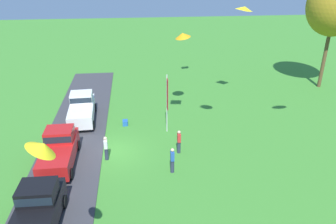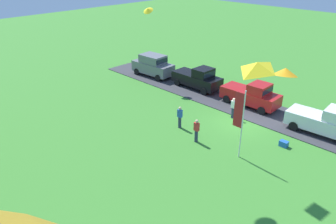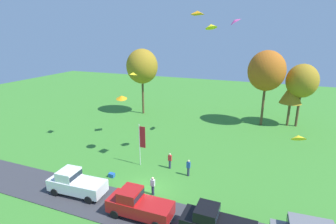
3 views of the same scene
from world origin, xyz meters
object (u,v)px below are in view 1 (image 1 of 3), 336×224
(tree_left_of_center, at_px, (335,6))
(kite_delta_topmost, at_px, (42,147))
(kite_diamond_mid_center, at_px, (245,8))
(person_watching_sky, at_px, (106,148))
(person_beside_suv, at_px, (172,160))
(car_pickup_mid_row, at_px, (82,108))
(car_pickup_by_flagpole, at_px, (37,212))
(kite_delta_high_right, at_px, (183,35))
(person_on_lawn, at_px, (179,142))
(flag_banner, at_px, (167,98))
(car_pickup_near_entrance, at_px, (59,148))
(cooler_box, at_px, (125,123))

(tree_left_of_center, bearing_deg, kite_delta_topmost, -44.85)
(kite_delta_topmost, bearing_deg, kite_diamond_mid_center, 146.97)
(person_watching_sky, bearing_deg, person_beside_suv, 65.39)
(tree_left_of_center, distance_m, kite_diamond_mid_center, 10.99)
(car_pickup_mid_row, relative_size, kite_diamond_mid_center, 4.74)
(person_beside_suv, xyz_separation_m, kite_delta_topmost, (8.58, -4.82, 6.34))
(car_pickup_by_flagpole, bearing_deg, kite_delta_topmost, 26.67)
(tree_left_of_center, distance_m, kite_delta_high_right, 16.42)
(car_pickup_mid_row, xyz_separation_m, person_on_lawn, (5.98, 7.22, -0.23))
(car_pickup_by_flagpole, bearing_deg, car_pickup_mid_row, 177.31)
(person_beside_suv, distance_m, flag_banner, 5.58)
(person_watching_sky, relative_size, kite_delta_topmost, 1.86)
(car_pickup_mid_row, distance_m, car_pickup_by_flagpole, 12.32)
(car_pickup_near_entrance, relative_size, kite_delta_high_right, 4.24)
(car_pickup_mid_row, xyz_separation_m, cooler_box, (1.32, 3.51, -0.91))
(car_pickup_by_flagpole, xyz_separation_m, person_watching_sky, (-6.01, 2.91, -0.23))
(kite_delta_high_right, bearing_deg, kite_diamond_mid_center, 104.63)
(tree_left_of_center, height_order, flag_banner, tree_left_of_center)
(person_on_lawn, height_order, flag_banner, flag_banner)
(person_on_lawn, relative_size, person_watching_sky, 1.00)
(kite_delta_topmost, bearing_deg, kite_delta_high_right, 158.57)
(car_pickup_mid_row, height_order, cooler_box, car_pickup_mid_row)
(car_pickup_by_flagpole, bearing_deg, kite_diamond_mid_center, 134.30)
(person_on_lawn, height_order, tree_left_of_center, tree_left_of_center)
(flag_banner, bearing_deg, tree_left_of_center, 116.38)
(tree_left_of_center, bearing_deg, cooler_box, -71.58)
(kite_delta_topmost, bearing_deg, flag_banner, 159.79)
(tree_left_of_center, xyz_separation_m, cooler_box, (6.75, -20.26, -7.96))
(tree_left_of_center, distance_m, kite_delta_topmost, 31.34)
(person_on_lawn, bearing_deg, tree_left_of_center, 124.58)
(person_on_lawn, bearing_deg, kite_delta_topmost, -27.18)
(person_beside_suv, xyz_separation_m, kite_diamond_mid_center, (-9.66, 7.03, 7.71))
(car_pickup_near_entrance, relative_size, flag_banner, 1.09)
(person_on_lawn, xyz_separation_m, person_beside_suv, (2.23, -0.73, 0.00))
(person_on_lawn, relative_size, kite_diamond_mid_center, 1.59)
(tree_left_of_center, distance_m, flag_banner, 19.71)
(cooler_box, bearing_deg, car_pickup_near_entrance, -39.03)
(car_pickup_mid_row, xyz_separation_m, person_beside_suv, (8.20, 6.49, -0.23))
(car_pickup_mid_row, bearing_deg, person_watching_sky, 20.29)
(flag_banner, distance_m, kite_delta_topmost, 15.28)
(car_pickup_by_flagpole, height_order, tree_left_of_center, tree_left_of_center)
(person_watching_sky, bearing_deg, car_pickup_near_entrance, -87.84)
(car_pickup_by_flagpole, height_order, person_beside_suv, car_pickup_by_flagpole)
(cooler_box, bearing_deg, flag_banner, 62.31)
(person_watching_sky, distance_m, kite_diamond_mid_center, 15.65)
(car_pickup_by_flagpole, height_order, kite_delta_high_right, kite_delta_high_right)
(flag_banner, height_order, kite_delta_high_right, kite_delta_high_right)
(kite_diamond_mid_center, bearing_deg, cooler_box, -74.53)
(person_on_lawn, bearing_deg, person_watching_sky, -86.28)
(person_watching_sky, distance_m, cooler_box, 5.16)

